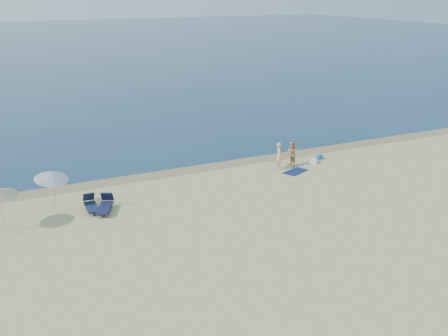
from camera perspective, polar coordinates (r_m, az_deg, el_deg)
The scene contains 11 objects.
sea at distance 112.14m, azimuth -19.62°, elevation 11.55°, with size 240.00×160.00×0.01m, color #0C2749.
wet_sand_strip at distance 34.98m, azimuth -1.34°, elevation 0.17°, with size 240.00×1.60×0.00m, color #847254.
person_left at distance 34.39m, azimuth 5.63°, elevation 1.24°, with size 0.62×0.40×1.69m, color tan.
person_right at distance 34.98m, azimuth 6.92°, elevation 1.40°, with size 0.78×0.61×1.60m, color tan.
beach_towel at distance 34.24m, azimuth 7.27°, elevation -0.36°, with size 1.59×0.88×0.03m, color #0D1745.
white_bag at distance 35.84m, azimuth 9.00°, elevation 0.65°, with size 0.37×0.32×0.32m, color white.
blue_cooler at distance 36.90m, azimuth 9.69°, elevation 1.09°, with size 0.40×0.28×0.28m, color #1F57AB.
umbrella_near at distance 28.74m, azimuth -17.14°, elevation -0.83°, with size 2.04×2.06×2.18m.
umbrella_far at distance 27.20m, azimuth -21.83°, elevation -2.38°, with size 2.01×2.02×2.15m.
lounger_left at distance 28.88m, azimuth -13.34°, elevation -3.71°, with size 0.67×1.75×0.76m.
lounger_right at distance 28.60m, azimuth -12.00°, elevation -3.78°, with size 1.34×1.92×0.81m.
Camera 1 is at (-14.16, -10.73, 10.74)m, focal length 45.00 mm.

